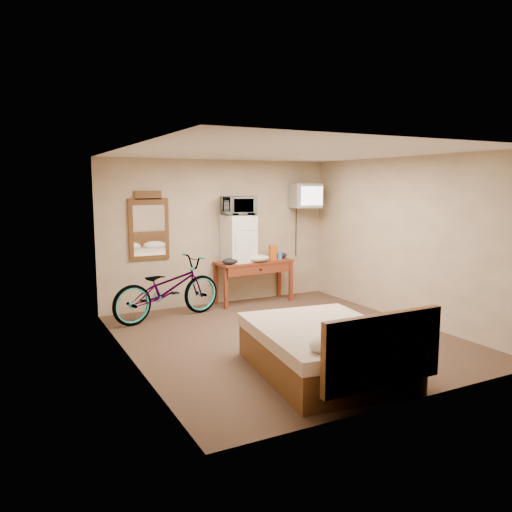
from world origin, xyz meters
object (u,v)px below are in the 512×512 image
microwave (239,206)px  crt_television (305,196)px  desk (255,268)px  bicycle (167,288)px  mini_fridge (239,238)px  bed (328,349)px  wall_mirror (149,227)px  blue_cup (280,256)px

microwave → crt_television: bearing=15.3°
desk → microwave: 1.13m
bicycle → desk: bearing=-91.6°
mini_fridge → bed: (-0.56, -3.44, -0.86)m
crt_television → bed: bearing=-119.1°
microwave → crt_television: size_ratio=0.93×
mini_fridge → microwave: size_ratio=1.39×
bicycle → wall_mirror: bearing=-2.9°
crt_television → wall_mirror: size_ratio=0.56×
desk → crt_television: size_ratio=2.23×
desk → bed: bed is taller
microwave → wall_mirror: 1.56m
microwave → wall_mirror: bearing=-171.4°
blue_cup → crt_television: 1.20m
desk → mini_fridge: bearing=169.0°
microwave → wall_mirror: (-1.51, 0.22, -0.32)m
crt_television → microwave: bearing=178.5°
microwave → bed: size_ratio=0.29×
microwave → bicycle: bearing=-148.1°
microwave → crt_television: crt_television is taller
desk → wall_mirror: (-1.79, 0.27, 0.77)m
desk → bicycle: bicycle is taller
bed → bicycle: bearing=105.6°
microwave → desk: bearing=5.8°
bicycle → bed: 3.18m
bicycle → microwave: bearing=-87.3°
blue_cup → bicycle: bearing=-172.6°
blue_cup → bicycle: size_ratio=0.08×
wall_mirror → bed: bearing=-75.4°
crt_television → wall_mirror: (-2.84, 0.25, -0.47)m
microwave → blue_cup: microwave is taller
desk → bicycle: size_ratio=0.76×
desk → blue_cup: (0.49, -0.04, 0.19)m
desk → microwave: (-0.29, 0.06, 1.09)m
mini_fridge → crt_television: size_ratio=1.29×
mini_fridge → wall_mirror: 1.54m
blue_cup → bed: size_ratio=0.07×
wall_mirror → bicycle: 1.10m
microwave → bicycle: microwave is taller
desk → blue_cup: size_ratio=10.12×
blue_cup → crt_television: bearing=6.3°
desk → blue_cup: blue_cup is taller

